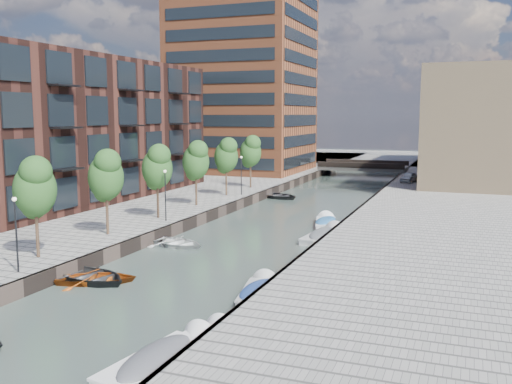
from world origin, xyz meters
The scene contains 30 objects.
water centered at (0.00, 40.00, 0.00)m, with size 300.00×300.00×0.00m, color #38473F.
quay_left centered at (-36.00, 40.00, 0.50)m, with size 60.00×140.00×1.00m, color gray.
quay_right centered at (16.00, 40.00, 0.50)m, with size 20.00×140.00×1.00m, color gray.
quay_wall_left centered at (-6.10, 40.00, 0.50)m, with size 0.25×140.00×1.00m, color #332823.
quay_wall_right centered at (6.10, 40.00, 0.50)m, with size 0.25×140.00×1.00m, color #332823.
far_closure centered at (0.00, 100.00, 0.50)m, with size 80.00×40.00×1.00m, color gray.
apartment_block centered at (-20.00, 30.00, 8.00)m, with size 8.00×38.00×14.00m, color black.
tower centered at (-17.00, 65.00, 16.00)m, with size 18.00×18.00×30.00m, color brown.
tan_block_near centered at (16.00, 62.00, 8.00)m, with size 12.00×25.00×14.00m, color tan.
tan_block_far centered at (16.00, 88.00, 9.00)m, with size 12.00×20.00×16.00m, color tan.
bridge centered at (0.00, 72.00, 1.39)m, with size 13.00×6.00×1.30m.
tree_1 centered at (-8.50, 11.00, 5.31)m, with size 2.50×2.50×5.95m.
tree_2 centered at (-8.50, 18.00, 5.31)m, with size 2.50×2.50×5.95m.
tree_3 centered at (-8.50, 25.00, 5.31)m, with size 2.50×2.50×5.95m.
tree_4 centered at (-8.50, 32.00, 5.31)m, with size 2.50×2.50×5.95m.
tree_5 centered at (-8.50, 39.00, 5.31)m, with size 2.50×2.50×5.95m.
tree_6 centered at (-8.50, 46.00, 5.31)m, with size 2.50×2.50×5.95m.
lamp_0 centered at (-7.20, 8.00, 3.51)m, with size 0.24×0.24×4.12m.
lamp_1 centered at (-7.20, 24.00, 3.51)m, with size 0.24×0.24×4.12m.
lamp_2 centered at (-7.20, 40.00, 3.51)m, with size 0.24×0.24×4.12m.
sloop_1 centered at (-4.54, 10.71, 0.00)m, with size 3.69×5.17×1.07m, color #232426.
sloop_2 centered at (-4.04, 10.59, 0.00)m, with size 3.20×4.48×0.93m, color #A74712.
sloop_3 centered at (-4.12, 20.21, 0.00)m, with size 3.24×4.54×0.94m, color silver.
sloop_4 centered at (-4.89, 45.35, 0.00)m, with size 3.68×5.16×1.07m, color black.
motorboat_0 centered at (5.32, 11.92, 0.18)m, with size 2.36×4.75×1.51m.
motorboat_1 centered at (4.95, 2.59, 0.22)m, with size 2.70×5.69×1.82m.
motorboat_2 centered at (5.43, 3.82, 0.11)m, with size 2.86×5.71×1.82m.
motorboat_3 centered at (3.98, 32.04, 0.19)m, with size 2.68×4.99×1.58m.
motorboat_4 centered at (5.29, 26.46, 0.22)m, with size 2.44×5.66×1.83m.
car centered at (8.25, 57.89, 1.63)m, with size 1.48×3.67×1.25m, color silver.
Camera 1 is at (15.59, -15.54, 9.52)m, focal length 40.00 mm.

